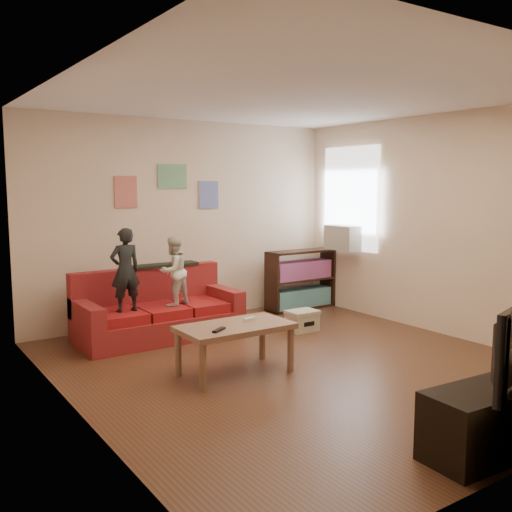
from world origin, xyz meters
TOP-DOWN VIEW (x-y plane):
  - room_shell at (0.00, 0.00)m, footprint 4.52×5.02m
  - sofa at (-0.75, 1.84)m, footprint 1.93×0.89m
  - child_a at (-1.20, 1.68)m, footprint 0.35×0.23m
  - child_b at (-0.60, 1.68)m, footprint 0.49×0.43m
  - coffee_table at (-0.68, 0.16)m, footprint 1.10×0.60m
  - remote at (-0.93, 0.04)m, footprint 0.18×0.14m
  - game_controller at (-0.48, 0.21)m, footprint 0.16×0.08m
  - bookshelf at (1.70, 2.13)m, footprint 1.09×0.33m
  - window at (2.22, 1.65)m, footprint 0.04×1.08m
  - ac_unit at (2.10, 1.65)m, footprint 0.28×0.55m
  - artwork_left at (-0.85, 2.48)m, footprint 0.30×0.01m
  - artwork_center at (-0.20, 2.48)m, footprint 0.42×0.01m
  - artwork_right at (0.35, 2.48)m, footprint 0.30×0.01m
  - file_box at (0.89, 1.08)m, footprint 0.38×0.29m
  - tv_stand at (0.01, -2.25)m, footprint 1.29×0.49m
  - television at (0.01, -2.25)m, footprint 1.02×0.42m
  - tissue at (0.95, 1.09)m, footprint 0.11×0.11m

SIDE VIEW (x-z plane):
  - tissue at x=0.95m, z-range 0.00..0.10m
  - file_box at x=0.89m, z-range 0.00..0.27m
  - tv_stand at x=0.01m, z-range 0.00..0.48m
  - sofa at x=-0.75m, z-range -0.14..0.71m
  - bookshelf at x=1.70m, z-range -0.05..0.83m
  - coffee_table at x=-0.68m, z-range 0.18..0.67m
  - remote at x=-0.93m, z-range 0.49..0.51m
  - game_controller at x=-0.48m, z-range 0.49..0.53m
  - television at x=0.01m, z-range 0.48..1.07m
  - child_b at x=-0.60m, z-range 0.41..1.24m
  - child_a at x=-1.20m, z-range 0.41..1.36m
  - ac_unit at x=2.10m, z-range 0.91..1.26m
  - room_shell at x=0.00m, z-range -0.01..2.71m
  - window at x=2.22m, z-range 0.90..2.38m
  - artwork_right at x=0.35m, z-range 1.51..1.89m
  - artwork_left at x=-0.85m, z-range 1.55..1.95m
  - artwork_center at x=-0.20m, z-range 1.79..2.11m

